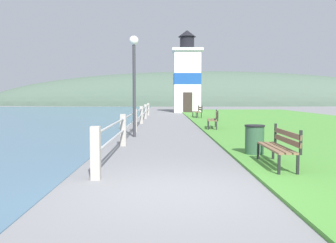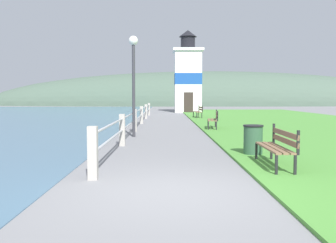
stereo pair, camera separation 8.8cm
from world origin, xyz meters
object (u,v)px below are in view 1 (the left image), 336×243
at_px(lighthouse, 187,77).
at_px(lamp_post, 134,67).
at_px(park_bench_midway, 214,118).
at_px(park_bench_near, 280,145).
at_px(park_bench_far, 198,111).
at_px(trash_bin, 255,140).

distance_m(lighthouse, lamp_post, 23.21).
bearing_deg(park_bench_midway, lighthouse, -83.81).
relative_size(park_bench_near, park_bench_midway, 1.09).
height_order(park_bench_midway, lighthouse, lighthouse).
xyz_separation_m(park_bench_midway, park_bench_far, (0.10, 9.41, 0.00)).
bearing_deg(park_bench_far, park_bench_midway, 85.40).
height_order(park_bench_midway, park_bench_far, same).
xyz_separation_m(park_bench_midway, lighthouse, (-0.10, 19.66, 3.01)).
relative_size(park_bench_midway, park_bench_far, 0.99).
height_order(trash_bin, lamp_post, lamp_post).
bearing_deg(park_bench_near, lamp_post, -58.85).
xyz_separation_m(park_bench_far, lamp_post, (-3.70, -12.68, 2.20)).
bearing_deg(park_bench_far, lighthouse, -92.84).
height_order(park_bench_midway, trash_bin, park_bench_midway).
relative_size(park_bench_near, park_bench_far, 1.08).
bearing_deg(park_bench_near, park_bench_far, -88.48).
relative_size(park_bench_near, trash_bin, 2.23).
distance_m(lighthouse, trash_bin, 27.90).
bearing_deg(trash_bin, lamp_post, 126.94).
height_order(park_bench_near, park_bench_midway, same).
bearing_deg(park_bench_midway, trash_bin, 95.95).
bearing_deg(park_bench_midway, lamp_post, 48.19).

